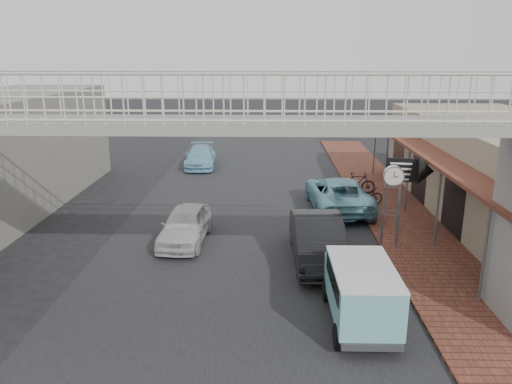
# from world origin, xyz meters

# --- Properties ---
(ground) EXTENTS (120.00, 120.00, 0.00)m
(ground) POSITION_xyz_m (0.00, 0.00, 0.00)
(ground) COLOR black
(ground) RESTS_ON ground
(road_strip) EXTENTS (10.00, 60.00, 0.01)m
(road_strip) POSITION_xyz_m (0.00, 0.00, 0.01)
(road_strip) COLOR black
(road_strip) RESTS_ON ground
(sidewalk) EXTENTS (3.00, 40.00, 0.10)m
(sidewalk) POSITION_xyz_m (6.50, 3.00, 0.05)
(sidewalk) COLOR brown
(sidewalk) RESTS_ON ground
(footbridge) EXTENTS (16.40, 2.40, 6.34)m
(footbridge) POSITION_xyz_m (0.00, -4.00, 3.18)
(footbridge) COLOR gray
(footbridge) RESTS_ON ground
(building_far_left) EXTENTS (5.00, 14.00, 5.00)m
(building_far_left) POSITION_xyz_m (-11.00, 6.00, 2.50)
(building_far_left) COLOR gray
(building_far_left) RESTS_ON ground
(white_hatchback) EXTENTS (1.76, 3.92, 1.31)m
(white_hatchback) POSITION_xyz_m (-2.09, 1.44, 0.65)
(white_hatchback) COLOR silver
(white_hatchback) RESTS_ON ground
(dark_sedan) EXTENTS (1.77, 4.70, 1.53)m
(dark_sedan) POSITION_xyz_m (2.63, -0.20, 0.77)
(dark_sedan) COLOR black
(dark_sedan) RESTS_ON ground
(angkot_curb) EXTENTS (2.72, 5.40, 1.47)m
(angkot_curb) POSITION_xyz_m (4.06, 5.58, 0.73)
(angkot_curb) COLOR #6AA6B8
(angkot_curb) RESTS_ON ground
(angkot_far) EXTENTS (2.00, 4.38, 1.24)m
(angkot_far) POSITION_xyz_m (-3.24, 14.06, 0.62)
(angkot_far) COLOR #7CBBD7
(angkot_far) RESTS_ON ground
(angkot_van) EXTENTS (1.61, 3.45, 1.69)m
(angkot_van) POSITION_xyz_m (3.34, -4.23, 1.07)
(angkot_van) COLOR black
(angkot_van) RESTS_ON ground
(motorcycle_near) EXTENTS (1.76, 0.93, 0.88)m
(motorcycle_near) POSITION_xyz_m (5.32, 5.94, 0.54)
(motorcycle_near) COLOR black
(motorcycle_near) RESTS_ON sidewalk
(motorcycle_far) EXTENTS (1.76, 0.57, 1.04)m
(motorcycle_far) POSITION_xyz_m (5.30, 7.90, 0.62)
(motorcycle_far) COLOR black
(motorcycle_far) RESTS_ON sidewalk
(street_clock) EXTENTS (0.74, 0.63, 2.92)m
(street_clock) POSITION_xyz_m (5.30, 1.07, 2.52)
(street_clock) COLOR #59595B
(street_clock) RESTS_ON sidewalk
(arrow_sign) EXTENTS (1.80, 1.17, 3.02)m
(arrow_sign) POSITION_xyz_m (6.66, 2.24, 2.54)
(arrow_sign) COLOR #59595B
(arrow_sign) RESTS_ON sidewalk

